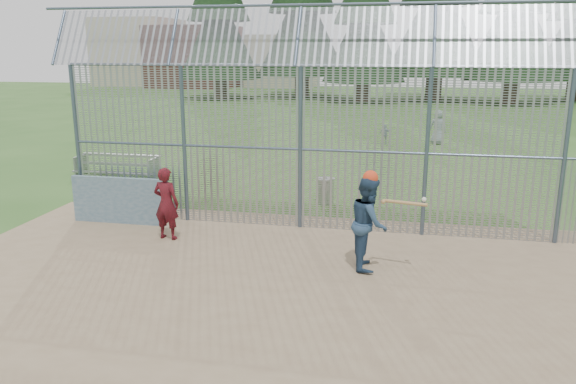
% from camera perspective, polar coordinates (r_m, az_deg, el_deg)
% --- Properties ---
extents(ground, '(120.00, 120.00, 0.00)m').
position_cam_1_polar(ground, '(10.98, -2.10, -9.14)').
color(ground, '#2D511E').
rests_on(ground, ground).
extents(dirt_infield, '(14.00, 10.00, 0.02)m').
position_cam_1_polar(dirt_infield, '(10.54, -2.75, -10.14)').
color(dirt_infield, '#756047').
rests_on(dirt_infield, ground).
extents(dugout_wall, '(2.50, 0.12, 1.20)m').
position_cam_1_polar(dugout_wall, '(14.97, -16.81, -0.82)').
color(dugout_wall, '#38566B').
rests_on(dugout_wall, dirt_infield).
extents(batter, '(0.82, 1.00, 1.90)m').
position_cam_1_polar(batter, '(11.44, 8.21, -3.12)').
color(batter, navy).
rests_on(batter, dirt_infield).
extents(onlooker, '(0.67, 0.49, 1.72)m').
position_cam_1_polar(onlooker, '(13.38, -12.26, -1.14)').
color(onlooker, maroon).
rests_on(onlooker, dirt_infield).
extents(bg_kid_standing, '(0.81, 0.54, 1.62)m').
position_cam_1_polar(bg_kid_standing, '(27.55, 14.99, 6.40)').
color(bg_kid_standing, slate).
rests_on(bg_kid_standing, ground).
extents(bg_kid_seated, '(0.57, 0.27, 0.95)m').
position_cam_1_polar(bg_kid_seated, '(26.91, 9.82, 5.78)').
color(bg_kid_seated, slate).
rests_on(bg_kid_seated, ground).
extents(batting_gear, '(1.27, 0.42, 0.63)m').
position_cam_1_polar(batting_gear, '(11.19, 8.90, 1.05)').
color(batting_gear, red).
rests_on(batting_gear, ground).
extents(trash_can, '(0.56, 0.56, 0.82)m').
position_cam_1_polar(trash_can, '(16.36, 3.79, 0.17)').
color(trash_can, gray).
rests_on(trash_can, ground).
extents(bleacher, '(3.00, 0.95, 0.72)m').
position_cam_1_polar(bleacher, '(20.70, -16.94, 2.65)').
color(bleacher, gray).
rests_on(bleacher, ground).
extents(backstop_fence, '(20.09, 0.81, 5.30)m').
position_cam_1_polar(backstop_fence, '(13.39, 8.89, 5.51)').
color(backstop_fence, '#47566B').
rests_on(backstop_fence, ground).
extents(distant_buildings, '(26.50, 10.50, 8.00)m').
position_cam_1_polar(distant_buildings, '(71.05, -9.89, 13.48)').
color(distant_buildings, brown).
rests_on(distant_buildings, ground).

